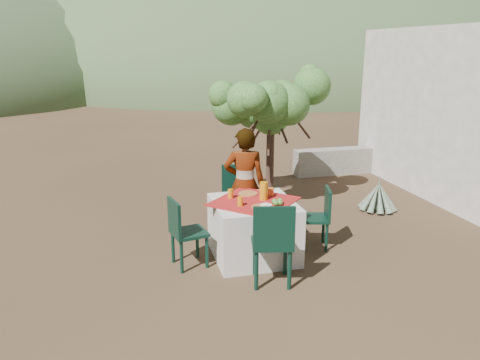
% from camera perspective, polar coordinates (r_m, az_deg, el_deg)
% --- Properties ---
extents(ground, '(160.00, 160.00, 0.00)m').
position_cam_1_polar(ground, '(6.31, -1.95, -8.90)').
color(ground, '#3B271A').
rests_on(ground, ground).
extents(table, '(1.30, 1.30, 0.76)m').
position_cam_1_polar(table, '(6.08, 1.67, -5.99)').
color(table, white).
rests_on(table, ground).
extents(chair_far, '(0.51, 0.51, 0.96)m').
position_cam_1_polar(chair_far, '(6.99, -0.37, -1.71)').
color(chair_far, black).
rests_on(chair_far, ground).
extents(chair_near, '(0.55, 0.55, 1.00)m').
position_cam_1_polar(chair_near, '(5.30, 3.99, -7.37)').
color(chair_near, black).
rests_on(chair_near, ground).
extents(chair_left, '(0.48, 0.48, 0.88)m').
position_cam_1_polar(chair_left, '(5.81, -6.93, -6.04)').
color(chair_left, black).
rests_on(chair_left, ground).
extents(chair_right, '(0.48, 0.48, 0.83)m').
position_cam_1_polar(chair_right, '(6.43, 9.69, -4.21)').
color(chair_right, black).
rests_on(chair_right, ground).
extents(person, '(0.66, 0.52, 1.59)m').
position_cam_1_polar(person, '(6.57, 0.56, -0.47)').
color(person, '#8C6651').
rests_on(person, ground).
extents(shrub_tree, '(1.75, 1.72, 2.06)m').
position_cam_1_polar(shrub_tree, '(7.91, 4.10, 8.46)').
color(shrub_tree, '#422A21').
rests_on(shrub_tree, ground).
extents(agave, '(0.64, 0.62, 0.68)m').
position_cam_1_polar(agave, '(8.16, 16.48, -2.02)').
color(agave, slate).
rests_on(agave, ground).
extents(stone_wall, '(2.60, 0.35, 0.55)m').
position_cam_1_polar(stone_wall, '(10.48, 13.47, 2.36)').
color(stone_wall, gray).
rests_on(stone_wall, ground).
extents(hill_near_right, '(48.00, 48.00, 20.00)m').
position_cam_1_polar(hill_near_right, '(43.73, 3.42, 12.37)').
color(hill_near_right, '#3B542F').
rests_on(hill_near_right, ground).
extents(hill_far_center, '(60.00, 60.00, 24.00)m').
position_cam_1_polar(hill_far_center, '(57.73, -17.45, 12.53)').
color(hill_far_center, slate).
rests_on(hill_far_center, ground).
extents(hill_far_right, '(36.00, 36.00, 14.00)m').
position_cam_1_polar(hill_far_right, '(59.35, 15.62, 12.74)').
color(hill_far_right, slate).
rests_on(hill_far_right, ground).
extents(plate_far, '(0.26, 0.26, 0.01)m').
position_cam_1_polar(plate_far, '(6.22, 0.99, -1.66)').
color(plate_far, brown).
rests_on(plate_far, table).
extents(plate_near, '(0.22, 0.22, 0.01)m').
position_cam_1_polar(plate_near, '(5.71, 2.51, -3.32)').
color(plate_near, brown).
rests_on(plate_near, table).
extents(glass_far, '(0.07, 0.07, 0.12)m').
position_cam_1_polar(glass_far, '(6.05, -1.17, -1.68)').
color(glass_far, orange).
rests_on(glass_far, table).
extents(glass_near, '(0.07, 0.07, 0.11)m').
position_cam_1_polar(glass_near, '(5.75, 0.03, -2.63)').
color(glass_near, orange).
rests_on(glass_near, table).
extents(juice_pitcher, '(0.10, 0.10, 0.23)m').
position_cam_1_polar(juice_pitcher, '(5.98, 2.90, -1.34)').
color(juice_pitcher, orange).
rests_on(juice_pitcher, table).
extents(bowl_plate, '(0.21, 0.21, 0.01)m').
position_cam_1_polar(bowl_plate, '(5.64, 3.19, -3.58)').
color(bowl_plate, brown).
rests_on(bowl_plate, table).
extents(white_bowl, '(0.14, 0.14, 0.05)m').
position_cam_1_polar(white_bowl, '(5.63, 3.20, -3.26)').
color(white_bowl, white).
rests_on(white_bowl, bowl_plate).
extents(jar_left, '(0.07, 0.07, 0.11)m').
position_cam_1_polar(jar_left, '(6.16, 3.83, -1.44)').
color(jar_left, orange).
rests_on(jar_left, table).
extents(jar_right, '(0.07, 0.07, 0.10)m').
position_cam_1_polar(jar_right, '(6.15, 3.48, -1.47)').
color(jar_right, orange).
rests_on(jar_right, table).
extents(napkin_holder, '(0.08, 0.06, 0.09)m').
position_cam_1_polar(napkin_holder, '(6.05, 2.86, -1.80)').
color(napkin_holder, white).
rests_on(napkin_holder, table).
extents(fruit_cluster, '(0.15, 0.14, 0.07)m').
position_cam_1_polar(fruit_cluster, '(5.81, 4.60, -2.69)').
color(fruit_cluster, '#46822F').
rests_on(fruit_cluster, table).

